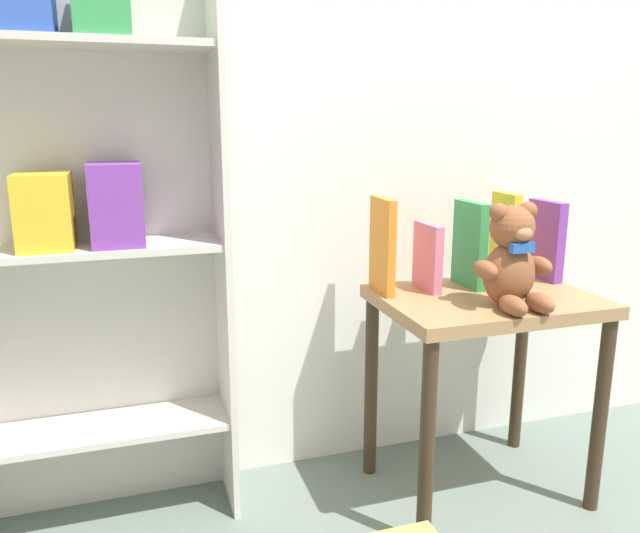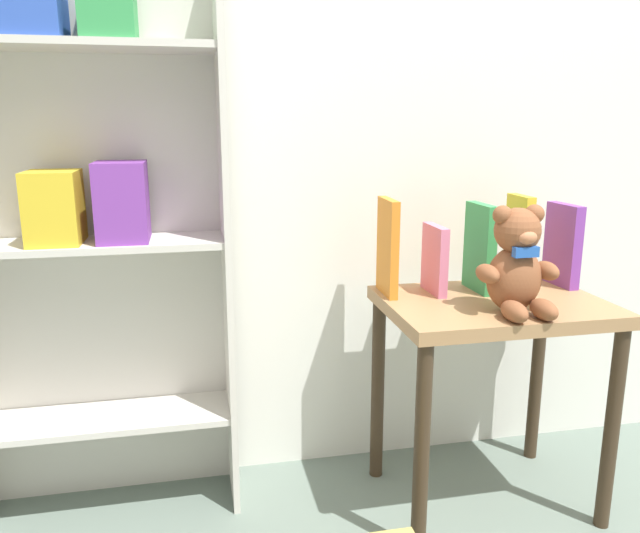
% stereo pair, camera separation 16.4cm
% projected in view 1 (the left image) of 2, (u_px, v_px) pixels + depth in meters
% --- Properties ---
extents(wall_back, '(4.80, 0.06, 2.50)m').
position_uv_depth(wall_back, '(410.00, 67.00, 1.90)').
color(wall_back, silver).
rests_on(wall_back, ground_plane).
extents(bookshelf_side, '(0.71, 0.23, 1.55)m').
position_uv_depth(bookshelf_side, '(82.00, 211.00, 1.59)').
color(bookshelf_side, beige).
rests_on(bookshelf_side, ground_plane).
extents(display_table, '(0.60, 0.43, 0.61)m').
position_uv_depth(display_table, '(484.00, 330.00, 1.78)').
color(display_table, '#9E754C').
rests_on(display_table, ground_plane).
extents(teddy_bear, '(0.21, 0.19, 0.28)m').
position_uv_depth(teddy_bear, '(512.00, 260.00, 1.63)').
color(teddy_bear, brown).
rests_on(teddy_bear, display_table).
extents(book_standing_orange, '(0.03, 0.15, 0.27)m').
position_uv_depth(book_standing_orange, '(382.00, 246.00, 1.76)').
color(book_standing_orange, orange).
rests_on(book_standing_orange, display_table).
extents(book_standing_pink, '(0.03, 0.14, 0.19)m').
position_uv_depth(book_standing_pink, '(428.00, 257.00, 1.79)').
color(book_standing_pink, '#D17093').
rests_on(book_standing_pink, display_table).
extents(book_standing_green, '(0.03, 0.15, 0.25)m').
position_uv_depth(book_standing_green, '(470.00, 245.00, 1.82)').
color(book_standing_green, '#33934C').
rests_on(book_standing_green, display_table).
extents(book_standing_yellow, '(0.03, 0.12, 0.27)m').
position_uv_depth(book_standing_yellow, '(504.00, 237.00, 1.89)').
color(book_standing_yellow, gold).
rests_on(book_standing_yellow, display_table).
extents(book_standing_purple, '(0.04, 0.14, 0.24)m').
position_uv_depth(book_standing_purple, '(545.00, 240.00, 1.91)').
color(book_standing_purple, purple).
rests_on(book_standing_purple, display_table).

